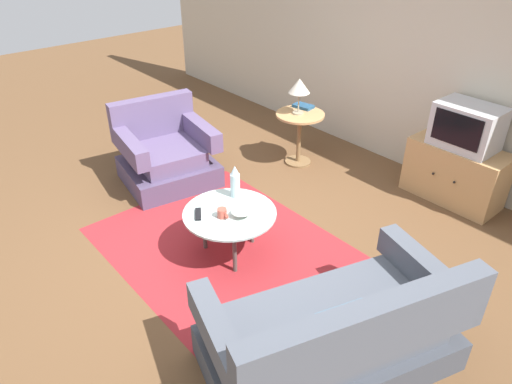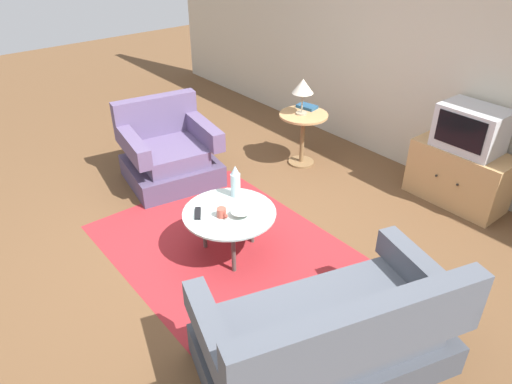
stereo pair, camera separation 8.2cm
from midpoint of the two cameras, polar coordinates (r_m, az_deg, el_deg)
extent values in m
plane|color=brown|center=(4.29, -2.61, -6.28)|extent=(16.00, 16.00, 0.00)
cube|color=#BCB29E|center=(5.47, 19.84, 16.19)|extent=(9.00, 0.12, 2.70)
cube|color=maroon|center=(4.20, -2.52, -7.28)|extent=(2.43, 1.76, 0.00)
cube|color=#4B3E5C|center=(5.27, -9.70, 2.59)|extent=(1.00, 1.05, 0.24)
cube|color=#5B4C70|center=(5.18, -9.90, 4.63)|extent=(0.81, 0.76, 0.18)
cube|color=#5B4C70|center=(5.36, -11.60, 9.05)|extent=(0.29, 0.94, 0.44)
cube|color=#5B4C70|center=(4.99, -14.31, 5.54)|extent=(0.87, 0.28, 0.21)
cube|color=#5B4C70|center=(5.22, -6.06, 7.53)|extent=(0.87, 0.28, 0.21)
cube|color=#3E424B|center=(3.31, 8.81, -18.26)|extent=(1.30, 1.79, 0.24)
cube|color=#4C515B|center=(3.15, 9.13, -15.78)|extent=(1.09, 1.48, 0.18)
cube|color=#4C515B|center=(2.74, 13.64, -16.51)|extent=(0.61, 1.57, 0.42)
cube|color=#4C515B|center=(3.38, 20.28, -9.41)|extent=(0.87, 0.39, 0.20)
cube|color=#4C515B|center=(2.80, -4.18, -17.47)|extent=(0.87, 0.39, 0.20)
cube|color=teal|center=(2.81, 9.96, -16.05)|extent=(0.29, 0.35, 0.33)
cylinder|color=#B2C6C1|center=(3.95, -2.65, -2.53)|extent=(0.79, 0.79, 0.02)
cylinder|color=#4C4742|center=(4.19, 0.09, -3.79)|extent=(0.04, 0.04, 0.41)
cylinder|color=#4C4742|center=(4.15, -5.73, -4.36)|extent=(0.04, 0.04, 0.41)
cylinder|color=#4C4742|center=(3.88, -2.13, -7.15)|extent=(0.04, 0.04, 0.41)
cylinder|color=tan|center=(5.39, 6.23, 9.25)|extent=(0.55, 0.55, 0.02)
cylinder|color=brown|center=(5.51, 6.05, 6.27)|extent=(0.05, 0.05, 0.59)
cylinder|color=brown|center=(5.64, 5.89, 3.64)|extent=(0.30, 0.30, 0.02)
cube|color=tan|center=(5.18, 23.75, 1.85)|extent=(0.95, 0.44, 0.59)
sphere|color=black|center=(5.02, 21.42, 1.84)|extent=(0.02, 0.02, 0.02)
sphere|color=black|center=(4.93, 23.61, 0.81)|extent=(0.02, 0.02, 0.02)
cube|color=#B7B7BC|center=(4.98, 25.05, 6.99)|extent=(0.59, 0.41, 0.43)
cube|color=black|center=(4.79, 23.91, 6.68)|extent=(0.48, 0.01, 0.31)
cylinder|color=#9E937A|center=(5.37, 5.97, 9.47)|extent=(0.12, 0.12, 0.02)
cylinder|color=#9E937A|center=(5.33, 6.04, 10.69)|extent=(0.02, 0.02, 0.22)
cone|color=beige|center=(5.27, 6.16, 12.64)|extent=(0.24, 0.24, 0.16)
cylinder|color=silver|center=(4.10, -1.92, 0.85)|extent=(0.09, 0.09, 0.22)
cone|color=silver|center=(4.03, -1.96, 2.68)|extent=(0.08, 0.08, 0.08)
cylinder|color=#B74C3D|center=(3.87, -3.60, -2.50)|extent=(0.08, 0.08, 0.08)
torus|color=#B74C3D|center=(3.83, -3.12, -2.85)|extent=(0.06, 0.01, 0.06)
cone|color=silver|center=(3.88, -1.20, -2.61)|extent=(0.17, 0.17, 0.05)
cube|color=black|center=(3.93, -6.46, -2.58)|extent=(0.17, 0.13, 0.02)
cube|color=navy|center=(5.55, 6.62, 10.23)|extent=(0.25, 0.18, 0.03)
camera|label=1|loc=(0.04, -89.41, 0.36)|focal=33.05mm
camera|label=2|loc=(0.04, 90.59, -0.36)|focal=33.05mm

